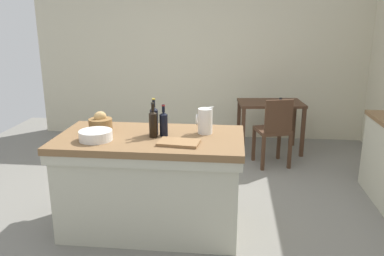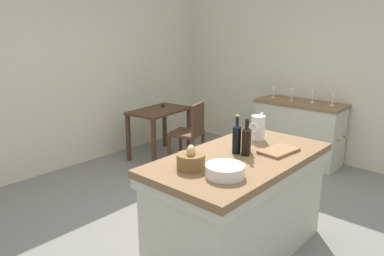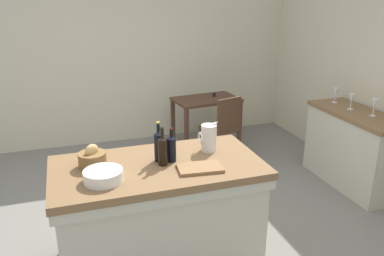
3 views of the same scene
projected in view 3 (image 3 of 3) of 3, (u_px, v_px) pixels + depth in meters
The scene contains 16 objects.
ground_plane at pixel (172, 228), 3.80m from camera, with size 6.76×6.76×0.00m, color slate.
wall_back at pixel (122, 54), 5.70m from camera, with size 5.32×0.12×2.60m, color beige.
island_table at pixel (159, 210), 3.21m from camera, with size 1.64×0.87×0.89m.
side_cabinet at pixel (354, 149), 4.54m from camera, with size 0.52×1.25×0.88m.
writing_desk at pixel (206, 106), 5.60m from camera, with size 0.96×0.66×0.78m.
wooden_chair at pixel (222, 127), 5.09m from camera, with size 0.50×0.50×0.91m.
pitcher at pixel (209, 138), 3.29m from camera, with size 0.17×0.13×0.27m.
wash_bowl at pixel (103, 176), 2.78m from camera, with size 0.28×0.28×0.08m, color silver.
bread_basket at pixel (92, 159), 3.01m from camera, with size 0.21×0.21×0.18m.
cutting_board at pixel (200, 168), 2.98m from camera, with size 0.34×0.21×0.02m, color olive.
wine_bottle_dark at pixel (171, 148), 3.09m from camera, with size 0.07×0.07×0.28m.
wine_bottle_amber at pixel (159, 145), 3.09m from camera, with size 0.07×0.07×0.33m.
wine_bottle_green at pixel (163, 150), 3.02m from camera, with size 0.07×0.07×0.31m.
wine_glass_left at pixel (374, 104), 4.24m from camera, with size 0.07×0.07×0.19m.
wine_glass_middle at pixel (351, 99), 4.48m from camera, with size 0.07×0.07×0.18m.
wine_glass_right at pixel (336, 93), 4.76m from camera, with size 0.07×0.07×0.18m.
Camera 3 is at (-0.83, -3.16, 2.17)m, focal length 36.82 mm.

